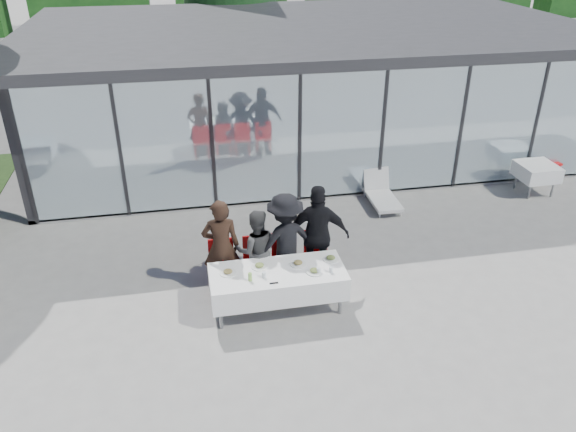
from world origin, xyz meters
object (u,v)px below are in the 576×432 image
(diner_chair_a, at_px, (222,263))
(folded_eyeglasses, at_px, (274,283))
(plate_b, at_px, (259,266))
(diner_chair_d, at_px, (317,253))
(plate_d, at_px, (331,258))
(plate_extra, at_px, (314,271))
(diner_c, at_px, (285,241))
(plate_a, at_px, (228,272))
(diner_a, at_px, (221,247))
(lounger, at_px, (381,193))
(diner_chair_c, at_px, (285,257))
(dining_table, at_px, (278,282))
(juice_bottle, at_px, (250,277))
(diner_b, at_px, (256,250))
(diner_chair_b, at_px, (256,260))
(plate_c, at_px, (298,263))
(spare_chair_a, at_px, (548,158))
(diner_d, at_px, (318,235))
(spare_chair_b, at_px, (454,161))
(spare_table_right, at_px, (537,172))

(diner_chair_a, height_order, folded_eyeglasses, diner_chair_a)
(plate_b, bearing_deg, diner_chair_d, 26.58)
(plate_d, height_order, plate_extra, same)
(diner_c, relative_size, plate_a, 6.48)
(diner_a, relative_size, folded_eyeglasses, 12.83)
(plate_d, bearing_deg, lounger, 57.50)
(diner_chair_c, bearing_deg, plate_extra, -70.01)
(diner_chair_c, relative_size, plate_b, 3.53)
(dining_table, bearing_deg, diner_chair_d, 41.03)
(plate_a, height_order, juice_bottle, juice_bottle)
(diner_c, xyz_separation_m, plate_extra, (0.33, -0.86, -0.12))
(diner_b, relative_size, folded_eyeglasses, 10.96)
(diner_chair_a, bearing_deg, diner_b, -3.81)
(diner_chair_d, height_order, folded_eyeglasses, diner_chair_d)
(diner_chair_b, relative_size, juice_bottle, 6.89)
(diner_c, bearing_deg, juice_bottle, 36.29)
(diner_c, bearing_deg, diner_chair_b, -18.23)
(plate_c, height_order, plate_extra, same)
(diner_c, distance_m, plate_extra, 0.93)
(diner_chair_c, distance_m, plate_c, 0.67)
(diner_b, height_order, lounger, diner_b)
(diner_chair_a, height_order, spare_chair_a, same)
(diner_d, xyz_separation_m, plate_c, (-0.48, -0.57, -0.17))
(diner_a, distance_m, spare_chair_b, 7.12)
(dining_table, relative_size, diner_chair_b, 2.32)
(diner_chair_a, distance_m, spare_chair_a, 9.16)
(dining_table, height_order, spare_chair_b, spare_chair_b)
(spare_chair_a, bearing_deg, lounger, -173.03)
(diner_chair_d, bearing_deg, diner_d, -90.00)
(plate_d, bearing_deg, spare_chair_b, 43.81)
(lounger, bearing_deg, plate_b, -135.35)
(diner_chair_a, relative_size, plate_c, 3.53)
(diner_chair_b, bearing_deg, juice_bottle, -103.77)
(diner_b, bearing_deg, dining_table, 111.86)
(dining_table, height_order, diner_a, diner_a)
(diner_chair_b, relative_size, spare_chair_a, 1.00)
(diner_chair_d, bearing_deg, plate_b, -153.42)
(diner_d, distance_m, plate_b, 1.27)
(diner_b, bearing_deg, spare_chair_a, -155.00)
(diner_chair_c, height_order, spare_table_right, diner_chair_c)
(plate_a, xyz_separation_m, folded_eyeglasses, (0.69, -0.43, -0.02))
(diner_chair_d, xyz_separation_m, juice_bottle, (-1.34, -0.93, 0.28))
(plate_c, xyz_separation_m, plate_extra, (0.21, -0.28, 0.00))
(diner_d, height_order, folded_eyeglasses, diner_d)
(plate_a, relative_size, plate_b, 1.00)
(diner_chair_d, relative_size, plate_b, 3.53)
(juice_bottle, distance_m, spare_table_right, 8.15)
(plate_d, height_order, spare_chair_b, spare_chair_b)
(diner_a, relative_size, diner_chair_c, 1.84)
(diner_a, xyz_separation_m, plate_d, (1.82, -0.53, -0.12))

